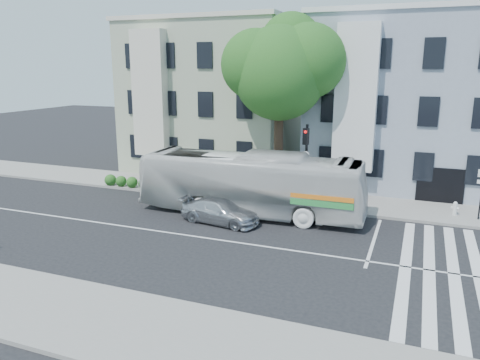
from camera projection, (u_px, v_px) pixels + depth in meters
The scene contains 11 objects.
ground at pixel (224, 241), 21.77m from camera, with size 120.00×120.00×0.00m, color black.
sidewalk_far at pixel (275, 196), 28.99m from camera, with size 80.00×4.00×0.15m, color gray.
sidewalk_near at pixel (122, 325), 14.52m from camera, with size 80.00×4.00×0.15m, color gray.
building_left at pixel (217, 98), 36.51m from camera, with size 12.00×10.00×11.00m, color #A5AE92.
building_right at pixel (406, 103), 31.55m from camera, with size 12.00×10.00×11.00m, color #8892A2.
street_tree at pixel (282, 67), 27.79m from camera, with size 7.30×5.90×11.10m.
bus at pixel (250, 184), 25.30m from camera, with size 12.32×2.88×3.43m, color silver.
sedan at pixel (220, 211), 24.14m from camera, with size 4.26×1.73×1.24m, color silver.
hedge at pixel (166, 186), 29.74m from camera, with size 8.50×0.84×0.70m, color #22601F, non-canonical shape.
traffic_signal at pixel (306, 153), 27.03m from camera, with size 0.47×0.55×4.67m.
fire_hydrant at pixel (455, 208), 24.97m from camera, with size 0.42×0.26×0.74m.
Camera 1 is at (8.16, -18.80, 7.91)m, focal length 35.00 mm.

